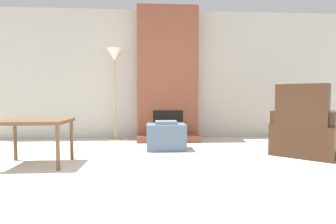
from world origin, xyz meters
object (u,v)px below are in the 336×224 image
at_px(armchair, 305,133).
at_px(side_table, 34,125).
at_px(ottoman, 166,136).
at_px(floor_lamp_left, 114,63).

relative_size(armchair, side_table, 1.51).
distance_m(ottoman, side_table, 1.91).
bearing_deg(ottoman, armchair, -13.86).
relative_size(armchair, floor_lamp_left, 0.70).
xyz_separation_m(armchair, floor_lamp_left, (-2.96, 1.46, 1.19)).
xyz_separation_m(side_table, floor_lamp_left, (0.74, 1.82, 1.01)).
xyz_separation_m(ottoman, floor_lamp_left, (-0.94, 0.96, 1.29)).
bearing_deg(floor_lamp_left, armchair, -26.32).
bearing_deg(floor_lamp_left, ottoman, -45.79).
distance_m(side_table, floor_lamp_left, 2.21).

